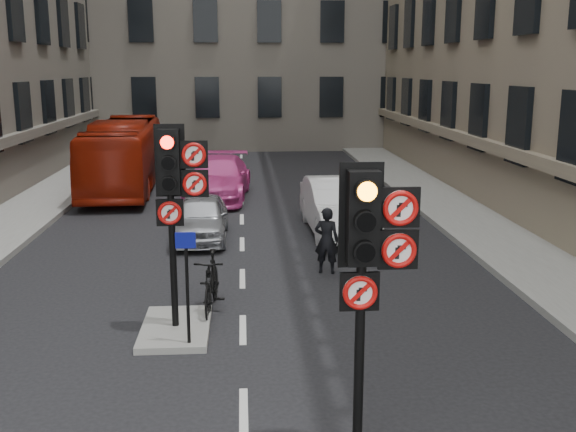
{
  "coord_description": "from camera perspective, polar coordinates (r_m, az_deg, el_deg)",
  "views": [
    {
      "loc": [
        0.03,
        -6.44,
        4.64
      ],
      "look_at": [
        0.66,
        2.72,
        2.6
      ],
      "focal_mm": 42.0,
      "sensor_mm": 36.0,
      "label": 1
    }
  ],
  "objects": [
    {
      "name": "car_silver",
      "position": [
        18.56,
        -7.38,
        -0.12
      ],
      "size": [
        1.46,
        3.58,
        1.22
      ],
      "primitive_type": "imported",
      "rotation": [
        0.0,
        0.0,
        -0.01
      ],
      "color": "#A5A7AD",
      "rests_on": "ground"
    },
    {
      "name": "centre_island",
      "position": [
        12.39,
        -9.48,
        -9.36
      ],
      "size": [
        1.2,
        2.0,
        0.12
      ],
      "primitive_type": "cube",
      "color": "gray",
      "rests_on": "ground"
    },
    {
      "name": "pavement_right",
      "position": [
        20.31,
        16.85,
        -0.99
      ],
      "size": [
        3.0,
        50.0,
        0.16
      ],
      "primitive_type": "cube",
      "color": "gray",
      "rests_on": "ground"
    },
    {
      "name": "car_pink",
      "position": [
        24.2,
        -5.93,
        3.2
      ],
      "size": [
        2.49,
        5.27,
        1.49
      ],
      "primitive_type": "imported",
      "rotation": [
        0.0,
        0.0,
        -0.08
      ],
      "color": "#CB3B8D",
      "rests_on": "ground"
    },
    {
      "name": "bus_red",
      "position": [
        26.71,
        -13.73,
        5.06
      ],
      "size": [
        2.73,
        9.66,
        2.66
      ],
      "primitive_type": "imported",
      "rotation": [
        0.0,
        0.0,
        0.05
      ],
      "color": "maroon",
      "rests_on": "ground"
    },
    {
      "name": "car_white",
      "position": [
        19.13,
        4.25,
        0.82
      ],
      "size": [
        1.79,
        4.73,
        1.54
      ],
      "primitive_type": "imported",
      "rotation": [
        0.0,
        0.0,
        0.04
      ],
      "color": "white",
      "rests_on": "ground"
    },
    {
      "name": "info_sign",
      "position": [
        11.16,
        -8.57,
        -4.72
      ],
      "size": [
        0.33,
        0.1,
        1.92
      ],
      "rotation": [
        0.0,
        0.0,
        -0.02
      ],
      "color": "black",
      "rests_on": "centre_island"
    },
    {
      "name": "motorcyclist",
      "position": [
        15.37,
        3.29,
        -2.07
      ],
      "size": [
        0.64,
        0.5,
        1.54
      ],
      "primitive_type": "imported",
      "rotation": [
        0.0,
        0.0,
        2.87
      ],
      "color": "black",
      "rests_on": "ground"
    },
    {
      "name": "signal_near",
      "position": [
        7.85,
        6.9,
        -2.77
      ],
      "size": [
        0.91,
        0.4,
        3.58
      ],
      "color": "black",
      "rests_on": "ground"
    },
    {
      "name": "motorcycle",
      "position": [
        13.13,
        -6.5,
        -5.61
      ],
      "size": [
        0.68,
        1.94,
        1.14
      ],
      "primitive_type": "imported",
      "rotation": [
        0.0,
        0.0,
        -0.07
      ],
      "color": "black",
      "rests_on": "ground"
    },
    {
      "name": "signal_far",
      "position": [
        11.65,
        -9.53,
        2.78
      ],
      "size": [
        0.91,
        0.4,
        3.58
      ],
      "color": "black",
      "rests_on": "centre_island"
    }
  ]
}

